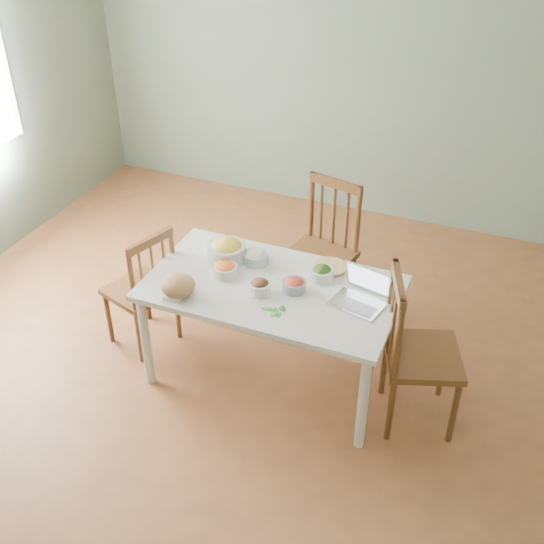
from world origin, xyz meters
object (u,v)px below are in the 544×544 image
at_px(dining_table, 272,331).
at_px(bread_boule, 178,285).
at_px(chair_left, 139,287).
at_px(laptop, 358,291).
at_px(bowl_squash, 227,250).
at_px(chair_right, 423,353).
at_px(chair_far, 318,254).

relative_size(dining_table, bread_boule, 7.49).
distance_m(chair_left, laptop, 1.55).
bearing_deg(bread_boule, bowl_squash, 77.82).
bearing_deg(bowl_squash, dining_table, -23.17).
xyz_separation_m(chair_left, chair_right, (1.93, -0.01, 0.06)).
height_order(bowl_squash, laptop, laptop).
xyz_separation_m(chair_left, bread_boule, (0.49, -0.29, 0.33)).
distance_m(dining_table, chair_right, 0.97).
bearing_deg(chair_far, chair_right, -27.16).
bearing_deg(laptop, dining_table, -166.94).
bearing_deg(chair_right, bread_boule, 81.72).
xyz_separation_m(dining_table, bowl_squash, (-0.38, 0.16, 0.43)).
xyz_separation_m(chair_left, laptop, (1.51, 0.01, 0.37)).
distance_m(chair_left, chair_right, 1.93).
bearing_deg(bowl_squash, laptop, -9.82).
relative_size(bread_boule, bowl_squash, 0.83).
xyz_separation_m(chair_right, bread_boule, (-1.44, -0.28, 0.28)).
bearing_deg(chair_right, bowl_squash, 63.02).
relative_size(dining_table, chair_right, 1.51).
bearing_deg(bread_boule, dining_table, 31.83).
bearing_deg(laptop, bread_boule, -150.82).
bearing_deg(chair_far, chair_left, -129.39).
height_order(bread_boule, bowl_squash, bowl_squash).
relative_size(dining_table, laptop, 5.14).
xyz_separation_m(chair_left, bowl_squash, (0.59, 0.17, 0.34)).
distance_m(chair_left, bowl_squash, 0.70).
bearing_deg(chair_left, chair_right, 108.17).
xyz_separation_m(dining_table, laptop, (0.54, 0.00, 0.46)).
xyz_separation_m(chair_far, chair_right, (0.92, -0.78, 0.00)).
xyz_separation_m(chair_right, laptop, (-0.42, 0.02, 0.31)).
xyz_separation_m(chair_right, bowl_squash, (-1.34, 0.18, 0.28)).
bearing_deg(chair_right, dining_table, 69.71).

